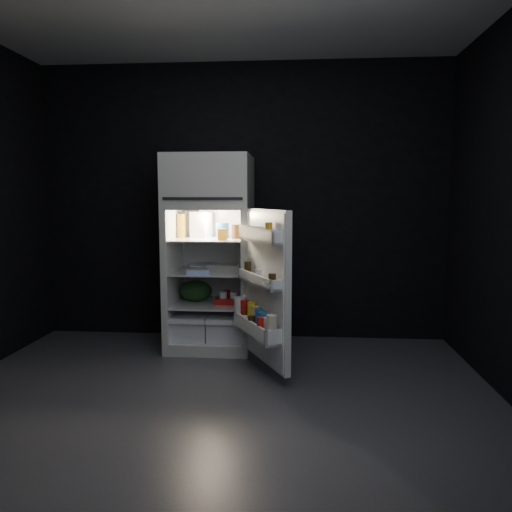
# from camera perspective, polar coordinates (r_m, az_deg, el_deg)

# --- Properties ---
(floor) EXTENTS (4.00, 3.40, 0.00)m
(floor) POSITION_cam_1_polar(r_m,az_deg,el_deg) (3.57, -4.64, -16.44)
(floor) COLOR #47474C
(floor) RESTS_ON ground
(wall_back) EXTENTS (4.00, 0.00, 2.70)m
(wall_back) POSITION_cam_1_polar(r_m,az_deg,el_deg) (4.96, -1.60, 6.15)
(wall_back) COLOR black
(wall_back) RESTS_ON ground
(wall_front) EXTENTS (4.00, 0.00, 2.70)m
(wall_front) POSITION_cam_1_polar(r_m,az_deg,el_deg) (1.63, -14.85, 4.57)
(wall_front) COLOR black
(wall_front) RESTS_ON ground
(refrigerator) EXTENTS (0.76, 0.71, 1.78)m
(refrigerator) POSITION_cam_1_polar(r_m,az_deg,el_deg) (4.65, -5.22, 1.20)
(refrigerator) COLOR silver
(refrigerator) RESTS_ON ground
(fridge_door) EXTENTS (0.50, 0.73, 1.22)m
(fridge_door) POSITION_cam_1_polar(r_m,az_deg,el_deg) (3.92, 0.88, -3.95)
(fridge_door) COLOR silver
(fridge_door) RESTS_ON ground
(milk_jug) EXTENTS (0.20, 0.20, 0.24)m
(milk_jug) POSITION_cam_1_polar(r_m,az_deg,el_deg) (4.68, -6.30, 3.57)
(milk_jug) COLOR white
(milk_jug) RESTS_ON refrigerator
(mayo_jar) EXTENTS (0.15, 0.15, 0.14)m
(mayo_jar) POSITION_cam_1_polar(r_m,az_deg,el_deg) (4.64, -3.87, 2.94)
(mayo_jar) COLOR #1C5498
(mayo_jar) RESTS_ON refrigerator
(jam_jar) EXTENTS (0.11, 0.11, 0.13)m
(jam_jar) POSITION_cam_1_polar(r_m,az_deg,el_deg) (4.55, -2.15, 2.82)
(jam_jar) COLOR #31200D
(jam_jar) RESTS_ON refrigerator
(amber_bottle) EXTENTS (0.09, 0.09, 0.22)m
(amber_bottle) POSITION_cam_1_polar(r_m,az_deg,el_deg) (4.71, -8.50, 3.43)
(amber_bottle) COLOR #AA7D1B
(amber_bottle) RESTS_ON refrigerator
(small_carton) EXTENTS (0.10, 0.08, 0.10)m
(small_carton) POSITION_cam_1_polar(r_m,az_deg,el_deg) (4.41, -3.93, 2.49)
(small_carton) COLOR orange
(small_carton) RESTS_ON refrigerator
(egg_carton) EXTENTS (0.35, 0.21, 0.07)m
(egg_carton) POSITION_cam_1_polar(r_m,az_deg,el_deg) (4.50, -3.58, -1.46)
(egg_carton) COLOR #9B998C
(egg_carton) RESTS_ON refrigerator
(pie) EXTENTS (0.31, 0.31, 0.04)m
(pie) POSITION_cam_1_polar(r_m,az_deg,el_deg) (4.72, -5.95, -1.28)
(pie) COLOR tan
(pie) RESTS_ON refrigerator
(flat_package) EXTENTS (0.21, 0.14, 0.04)m
(flat_package) POSITION_cam_1_polar(r_m,az_deg,el_deg) (4.44, -6.66, -1.80)
(flat_package) COLOR #8DA7DB
(flat_package) RESTS_ON refrigerator
(wrapped_pkg) EXTENTS (0.15, 0.14, 0.05)m
(wrapped_pkg) POSITION_cam_1_polar(r_m,az_deg,el_deg) (4.76, -2.89, -1.13)
(wrapped_pkg) COLOR beige
(wrapped_pkg) RESTS_ON refrigerator
(produce_bag) EXTENTS (0.36, 0.32, 0.20)m
(produce_bag) POSITION_cam_1_polar(r_m,az_deg,el_deg) (4.75, -6.87, -3.96)
(produce_bag) COLOR #193815
(produce_bag) RESTS_ON refrigerator
(yogurt_tray) EXTENTS (0.27, 0.15, 0.05)m
(yogurt_tray) POSITION_cam_1_polar(r_m,az_deg,el_deg) (4.62, -3.05, -5.16)
(yogurt_tray) COLOR red
(yogurt_tray) RESTS_ON refrigerator
(small_can_red) EXTENTS (0.09, 0.09, 0.09)m
(small_can_red) POSITION_cam_1_polar(r_m,az_deg,el_deg) (4.80, -3.31, -4.45)
(small_can_red) COLOR red
(small_can_red) RESTS_ON refrigerator
(small_can_silver) EXTENTS (0.09, 0.09, 0.09)m
(small_can_silver) POSITION_cam_1_polar(r_m,az_deg,el_deg) (4.76, -1.63, -4.54)
(small_can_silver) COLOR silver
(small_can_silver) RESTS_ON refrigerator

